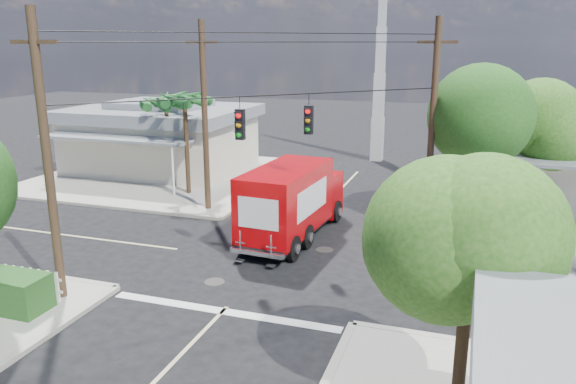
% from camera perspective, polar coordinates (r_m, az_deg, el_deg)
% --- Properties ---
extents(ground, '(120.00, 120.00, 0.00)m').
position_cam_1_polar(ground, '(21.32, -1.72, -7.04)').
color(ground, black).
rests_on(ground, ground).
extents(sidewalk_ne, '(14.12, 14.12, 0.14)m').
position_cam_1_polar(sidewalk_ne, '(30.72, 25.33, -1.45)').
color(sidewalk_ne, '#A19C92').
rests_on(sidewalk_ne, ground).
extents(sidewalk_nw, '(14.12, 14.12, 0.14)m').
position_cam_1_polar(sidewalk_nw, '(35.26, -12.27, 1.63)').
color(sidewalk_nw, '#A19C92').
rests_on(sidewalk_nw, ground).
extents(road_markings, '(32.00, 32.00, 0.01)m').
position_cam_1_polar(road_markings, '(20.05, -3.19, -8.52)').
color(road_markings, beige).
rests_on(road_markings, ground).
extents(building_nw, '(10.80, 10.20, 4.30)m').
position_cam_1_polar(building_nw, '(36.75, -12.71, 5.56)').
color(building_nw, beige).
rests_on(building_nw, sidewalk_nw).
extents(radio_tower, '(0.80, 0.80, 17.00)m').
position_cam_1_polar(radio_tower, '(39.13, 9.30, 11.33)').
color(radio_tower, silver).
rests_on(radio_tower, ground).
extents(tree_ne_front, '(4.21, 4.14, 6.66)m').
position_cam_1_polar(tree_ne_front, '(25.49, 19.26, 6.87)').
color(tree_ne_front, '#422D1C').
rests_on(tree_ne_front, sidewalk_ne).
extents(tree_ne_back, '(3.77, 3.66, 5.82)m').
position_cam_1_polar(tree_ne_back, '(27.90, 24.50, 5.79)').
color(tree_ne_back, '#422D1C').
rests_on(tree_ne_back, sidewalk_ne).
extents(tree_se, '(3.67, 3.54, 5.62)m').
position_cam_1_polar(tree_se, '(11.96, 18.12, -5.07)').
color(tree_se, '#422D1C').
rests_on(tree_se, sidewalk_se).
extents(palm_nw_front, '(3.01, 3.08, 5.59)m').
position_cam_1_polar(palm_nw_front, '(29.89, -10.46, 9.06)').
color(palm_nw_front, '#422D1C').
rests_on(palm_nw_front, sidewalk_nw).
extents(palm_nw_back, '(3.01, 3.08, 5.19)m').
position_cam_1_polar(palm_nw_back, '(32.21, -12.29, 8.71)').
color(palm_nw_back, '#422D1C').
rests_on(palm_nw_back, sidewalk_nw).
extents(utility_poles, '(12.00, 10.68, 9.00)m').
position_cam_1_polar(utility_poles, '(22.09, -4.25, 6.30)').
color(utility_poles, '#473321').
rests_on(utility_poles, ground).
extents(vending_boxes, '(1.90, 0.50, 1.10)m').
position_cam_1_polar(vending_boxes, '(25.79, 16.92, -2.15)').
color(vending_boxes, '#AB1209').
rests_on(vending_boxes, sidewalk_ne).
extents(delivery_truck, '(2.81, 7.40, 3.14)m').
position_cam_1_polar(delivery_truck, '(23.37, 0.46, -0.91)').
color(delivery_truck, black).
rests_on(delivery_truck, ground).
extents(parked_car, '(6.58, 3.96, 1.71)m').
position_cam_1_polar(parked_car, '(22.51, 25.49, -5.02)').
color(parked_car, silver).
rests_on(parked_car, ground).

